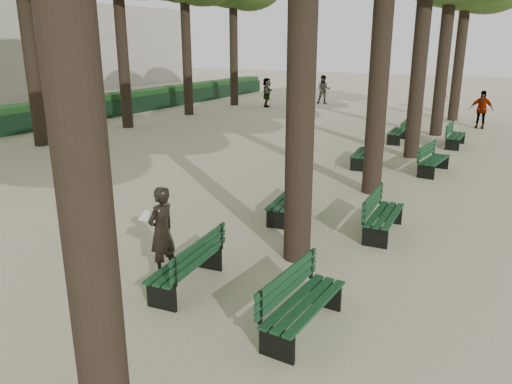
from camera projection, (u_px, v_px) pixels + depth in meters
The scene contains 17 objects.
ground at pixel (131, 308), 7.83m from camera, with size 120.00×120.00×0.00m, color #BDB58F.
bench_left_0 at pixel (187, 273), 8.42m from camera, with size 0.75×1.85×0.92m.
bench_left_1 at pixel (288, 207), 11.78m from camera, with size 0.81×1.86×0.92m.
bench_left_2 at pixel (363, 158), 16.70m from camera, with size 0.78×1.85×0.92m.
bench_left_3 at pixel (397, 135), 20.64m from camera, with size 0.69×1.83×0.92m.
bench_right_0 at pixel (304, 314), 7.14m from camera, with size 0.65×1.82×0.92m.
bench_right_1 at pixel (384, 222), 10.75m from camera, with size 0.66×1.83×0.92m.
bench_right_2 at pixel (434, 165), 15.73m from camera, with size 0.76×1.85×0.92m.
bench_right_3 at pixel (455, 140), 19.70m from camera, with size 0.57×1.80×0.92m.
man_with_map at pixel (162, 231), 8.77m from camera, with size 0.62×0.67×1.63m.
pedestrian_d at pixel (441, 96), 29.76m from camera, with size 0.87×0.36×1.78m, color #262628.
pedestrian_a at pixel (324, 90), 33.09m from camera, with size 0.91×0.37×1.86m, color #262628.
pedestrian_c at pixel (481, 109), 23.74m from camera, with size 1.05×0.36×1.79m, color #262628.
pedestrian_e at pixel (267, 92), 31.47m from camera, with size 1.68×0.36×1.82m, color #262628.
fence at pixel (51, 119), 23.84m from camera, with size 0.08×42.00×0.90m, color black.
hedge at pixel (41, 115), 24.12m from camera, with size 1.20×42.00×1.20m, color #143B15.
building_far at pixel (82, 47), 47.18m from camera, with size 12.00×16.00×7.00m, color #B7B2A3.
Camera 1 is at (5.08, -5.16, 4.02)m, focal length 35.00 mm.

